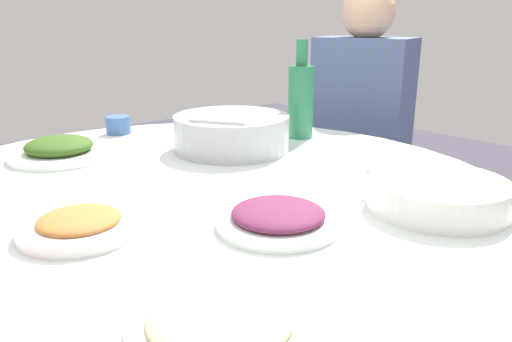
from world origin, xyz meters
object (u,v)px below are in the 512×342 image
(soup_bowl, at_px, (437,195))
(dish_greens, at_px, (59,150))
(rice_bowl, at_px, (232,132))
(tea_cup_far, at_px, (118,125))
(dish_noodles, at_px, (221,323))
(dish_tofu_braise, at_px, (80,224))
(green_bottle, at_px, (301,99))
(diner_left, at_px, (362,110))
(dish_eggplant, at_px, (276,218))
(round_dining_table, at_px, (193,243))
(stool_for_diner_left, at_px, (353,244))

(soup_bowl, distance_m, dish_greens, 0.92)
(rice_bowl, relative_size, tea_cup_far, 4.19)
(rice_bowl, bearing_deg, dish_noodles, -129.28)
(rice_bowl, distance_m, dish_tofu_braise, 0.59)
(green_bottle, bearing_deg, dish_tofu_braise, -162.66)
(diner_left, bearing_deg, dish_eggplant, -150.04)
(dish_greens, relative_size, green_bottle, 0.87)
(tea_cup_far, bearing_deg, green_bottle, -46.00)
(round_dining_table, relative_size, dish_greens, 5.55)
(soup_bowl, relative_size, tea_cup_far, 3.74)
(dish_eggplant, distance_m, diner_left, 1.11)
(dish_eggplant, bearing_deg, rice_bowl, 59.84)
(dish_eggplant, bearing_deg, soup_bowl, -25.24)
(round_dining_table, bearing_deg, stool_for_diner_left, 16.70)
(rice_bowl, bearing_deg, diner_left, 7.63)
(rice_bowl, relative_size, stool_for_diner_left, 0.67)
(soup_bowl, relative_size, diner_left, 0.37)
(rice_bowl, xyz_separation_m, dish_tofu_braise, (-0.53, -0.26, -0.03))
(rice_bowl, relative_size, dish_noodles, 1.45)
(soup_bowl, bearing_deg, dish_tofu_braise, 148.66)
(diner_left, bearing_deg, rice_bowl, -172.37)
(dish_greens, bearing_deg, dish_eggplant, -80.35)
(rice_bowl, relative_size, green_bottle, 1.09)
(rice_bowl, xyz_separation_m, dish_eggplant, (-0.27, -0.46, -0.03))
(rice_bowl, height_order, dish_tofu_braise, rice_bowl)
(round_dining_table, height_order, dish_eggplant, dish_eggplant)
(dish_noodles, relative_size, dish_eggplant, 1.00)
(dish_noodles, xyz_separation_m, dish_eggplant, (0.25, 0.18, 0.00))
(tea_cup_far, bearing_deg, dish_greens, -146.28)
(dish_noodles, relative_size, dish_tofu_braise, 1.06)
(green_bottle, relative_size, diner_left, 0.38)
(dish_greens, height_order, diner_left, diner_left)
(rice_bowl, bearing_deg, dish_greens, 149.75)
(green_bottle, xyz_separation_m, diner_left, (0.45, 0.11, -0.10))
(soup_bowl, bearing_deg, round_dining_table, 125.16)
(dish_noodles, bearing_deg, tea_cup_far, 69.62)
(soup_bowl, xyz_separation_m, dish_noodles, (-0.54, -0.04, -0.01))
(round_dining_table, bearing_deg, diner_left, 16.70)
(dish_noodles, bearing_deg, round_dining_table, 59.80)
(green_bottle, bearing_deg, round_dining_table, -160.95)
(dish_tofu_braise, distance_m, green_bottle, 0.82)
(round_dining_table, distance_m, green_bottle, 0.59)
(green_bottle, bearing_deg, dish_noodles, -141.11)
(rice_bowl, bearing_deg, soup_bowl, -88.12)
(green_bottle, distance_m, diner_left, 0.47)
(soup_bowl, relative_size, dish_noodles, 1.30)
(rice_bowl, relative_size, dish_tofu_braise, 1.55)
(soup_bowl, distance_m, green_bottle, 0.63)
(rice_bowl, height_order, dish_eggplant, rice_bowl)
(dish_eggplant, xyz_separation_m, diner_left, (0.96, 0.55, -0.00))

